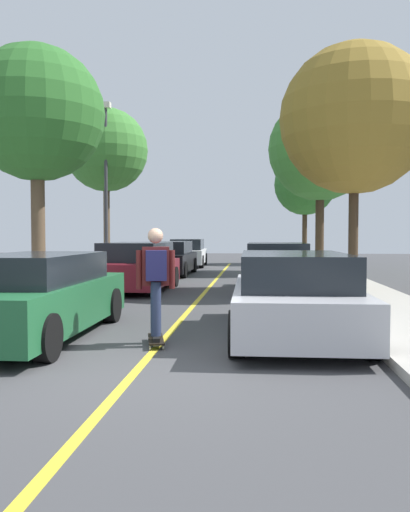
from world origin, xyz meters
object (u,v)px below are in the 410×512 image
Objects in this scene: street_tree_right_far at (305,185)px; street_tree_left_near at (106,150)px; skateboard at (156,339)px; parked_car_left_farthest at (188,253)px; streetlamp at (106,179)px; street_tree_left_nearest at (37,114)px; street_tree_right_nearest at (355,119)px; parked_car_right_near at (277,268)px; street_tree_right_near at (320,149)px; skateboarder at (156,276)px; parked_car_left_nearest at (37,296)px; parked_car_right_nearest at (293,294)px; parked_car_left_near at (136,267)px; parked_car_left_far at (170,259)px.

street_tree_left_near is at bearing -129.31° from street_tree_right_far.
street_tree_left_near is 13.36m from skateboard.
parked_car_left_farthest reaches higher than skateboard.
street_tree_left_nearest is at bearing -94.23° from streetlamp.
parked_car_left_farthest is at bearing 117.44° from street_tree_right_nearest.
street_tree_right_nearest reaches higher than parked_car_right_near.
street_tree_right_near reaches higher than streetlamp.
skateboarder is (-4.22, -22.03, -3.39)m from street_tree_right_far.
parked_car_left_nearest is 2.14m from skateboard.
street_tree_right_far is at bearing 73.87° from parked_car_left_nearest.
parked_car_left_nearest is at bearing -172.44° from parked_car_right_nearest.
skateboard is (-2.11, -0.94, -0.59)m from parked_car_right_nearest.
parked_car_right_near is 2.66× the size of skateboarder.
parked_car_right_nearest is at bearing -95.75° from street_tree_right_far.
parked_car_left_farthest is at bearing 109.26° from parked_car_right_near.
street_tree_right_nearest is (8.37, 1.92, 0.12)m from street_tree_left_nearest.
street_tree_right_nearest reaches higher than streetlamp.
streetlamp reaches higher than street_tree_right_far.
parked_car_right_near is at bearing 1.57° from parked_car_left_near.
parked_car_left_near is at bearing -63.78° from street_tree_left_near.
parked_car_left_farthest is at bearing 74.46° from street_tree_left_near.
skateboarder is (-2.10, -0.98, 0.36)m from parked_car_right_nearest.
skateboard is at bearing -84.06° from parked_car_left_farthest.
skateboard is (4.14, -11.78, -4.75)m from street_tree_left_near.
parked_car_right_nearest is at bearing -77.40° from parked_car_left_farthest.
parked_car_left_nearest is at bearing -67.27° from street_tree_left_nearest.
street_tree_left_nearest reaches higher than parked_car_left_farthest.
street_tree_left_nearest is (-2.12, -8.16, 4.08)m from parked_car_left_far.
skateboard is at bearing 102.91° from skateboarder.
parked_car_left_farthest is 0.64× the size of street_tree_right_nearest.
parked_car_left_near is at bearing 105.10° from skateboard.
street_tree_left_near is (-2.12, -7.62, 4.14)m from parked_car_left_farthest.
parked_car_right_nearest is 0.63× the size of street_tree_right_near.
parked_car_right_nearest is at bearing -71.95° from parked_car_left_far.
street_tree_right_near is at bearing 49.19° from street_tree_left_nearest.
parked_car_left_near is 0.62× the size of street_tree_right_nearest.
skateboarder is (2.03, -19.44, 0.34)m from parked_car_left_farthest.
street_tree_right_far is 0.98× the size of streetlamp.
street_tree_left_nearest is 12.81m from street_tree_right_near.
street_tree_right_nearest is at bearing -27.78° from street_tree_left_near.
street_tree_left_near is 1.85m from streetlamp.
skateboarder is at bearing -119.67° from street_tree_right_nearest.
parked_car_left_far reaches higher than parked_car_right_nearest.
street_tree_left_nearest is at bearing -104.56° from parked_car_left_far.
skateboarder is at bearing -81.55° from parked_car_left_far.
parked_car_right_nearest is 7.96m from street_tree_right_nearest.
streetlamp is at bearing 109.82° from skateboarder.
street_tree_left_near is at bearing 109.33° from skateboarder.
parked_car_left_far is at bearing -126.68° from street_tree_right_far.
parked_car_right_nearest is 15.08m from street_tree_right_near.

